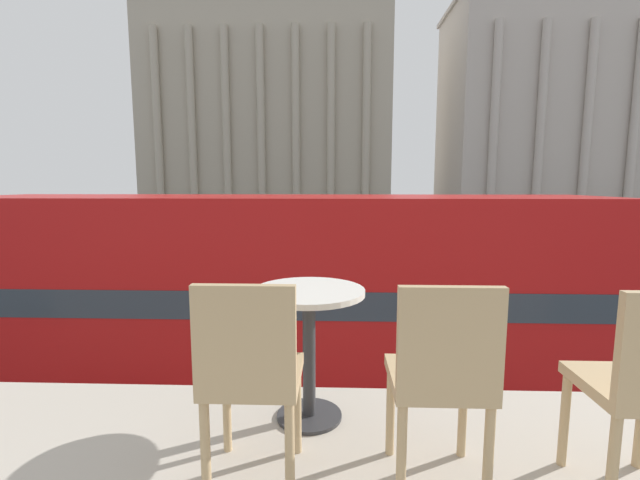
# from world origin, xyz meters

# --- Properties ---
(double_decker_bus) EXTENTS (11.05, 2.67, 4.11)m
(double_decker_bus) POSITION_xyz_m (0.13, 4.92, 2.28)
(double_decker_bus) COLOR black
(double_decker_bus) RESTS_ON ground_plane
(cafe_dining_table) EXTENTS (0.60, 0.60, 0.73)m
(cafe_dining_table) POSITION_xyz_m (0.87, -0.35, 3.58)
(cafe_dining_table) COLOR #2D2D30
(cafe_dining_table) RESTS_ON cafe_floor_slab
(cafe_chair_0) EXTENTS (0.40, 0.40, 0.91)m
(cafe_chair_0) POSITION_xyz_m (0.66, -0.90, 3.56)
(cafe_chair_0) COLOR tan
(cafe_chair_0) RESTS_ON cafe_floor_slab
(cafe_chair_1) EXTENTS (0.40, 0.40, 0.91)m
(cafe_chair_1) POSITION_xyz_m (1.45, -0.90, 3.56)
(cafe_chair_1) COLOR tan
(cafe_chair_1) RESTS_ON cafe_floor_slab
(plaza_building_left) EXTENTS (30.82, 15.93, 26.39)m
(plaza_building_left) POSITION_xyz_m (-7.57, 55.36, 13.19)
(plaza_building_left) COLOR #B2A893
(plaza_building_left) RESTS_ON ground_plane
(plaza_building_right) EXTENTS (31.70, 14.65, 25.86)m
(plaza_building_right) POSITION_xyz_m (30.70, 52.89, 12.93)
(plaza_building_right) COLOR #BCB2A8
(plaza_building_right) RESTS_ON ground_plane
(traffic_light_near) EXTENTS (0.42, 0.24, 3.58)m
(traffic_light_near) POSITION_xyz_m (-5.65, 10.11, 2.35)
(traffic_light_near) COLOR black
(traffic_light_near) RESTS_ON ground_plane
(traffic_light_mid) EXTENTS (0.42, 0.24, 3.25)m
(traffic_light_mid) POSITION_xyz_m (-0.63, 15.98, 2.14)
(traffic_light_mid) COLOR black
(traffic_light_mid) RESTS_ON ground_plane
(car_silver) EXTENTS (4.20, 1.93, 1.35)m
(car_silver) POSITION_xyz_m (0.05, 26.58, 0.70)
(car_silver) COLOR black
(car_silver) RESTS_ON ground_plane
(car_maroon) EXTENTS (4.20, 1.93, 1.35)m
(car_maroon) POSITION_xyz_m (-4.23, 27.77, 0.70)
(car_maroon) COLOR black
(car_maroon) RESTS_ON ground_plane
(pedestrian_grey) EXTENTS (0.32, 0.32, 1.66)m
(pedestrian_grey) POSITION_xyz_m (-7.58, 20.23, 0.96)
(pedestrian_grey) COLOR #282B33
(pedestrian_grey) RESTS_ON ground_plane
(pedestrian_white) EXTENTS (0.32, 0.32, 1.72)m
(pedestrian_white) POSITION_xyz_m (-0.02, 11.92, 0.99)
(pedestrian_white) COLOR #282B33
(pedestrian_white) RESTS_ON ground_plane
(pedestrian_blue) EXTENTS (0.32, 0.32, 1.68)m
(pedestrian_blue) POSITION_xyz_m (6.32, 24.16, 0.96)
(pedestrian_blue) COLOR #282B33
(pedestrian_blue) RESTS_ON ground_plane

